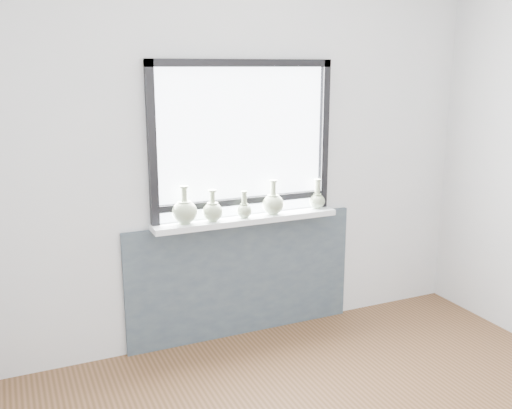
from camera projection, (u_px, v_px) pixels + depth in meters
name	position (u px, v px, depth m)	size (l,w,h in m)	color
back_wall	(241.00, 157.00, 3.91)	(3.60, 0.02, 2.60)	silver
apron_panel	(243.00, 277.00, 4.09)	(1.70, 0.03, 0.86)	#47575F
windowsill	(247.00, 219.00, 3.92)	(1.32, 0.18, 0.04)	white
window	(243.00, 137.00, 3.84)	(1.30, 0.06, 1.05)	black
vase_a	(185.00, 211.00, 3.72)	(0.17, 0.17, 0.25)	#99AD86
vase_b	(213.00, 211.00, 3.78)	(0.14, 0.14, 0.21)	#99AD86
vase_c	(244.00, 209.00, 3.87)	(0.10, 0.10, 0.19)	#99AD86
vase_d	(273.00, 203.00, 3.96)	(0.15, 0.15, 0.24)	#99AD86
vase_e	(317.00, 199.00, 4.13)	(0.11, 0.11, 0.22)	#99AD86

